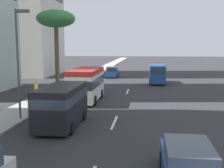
% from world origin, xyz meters
% --- Properties ---
extents(ground_plane, '(198.00, 198.00, 0.00)m').
position_xyz_m(ground_plane, '(31.50, 0.00, 0.00)').
color(ground_plane, '#2D2D30').
extents(sidewalk_right, '(162.00, 2.85, 0.15)m').
position_xyz_m(sidewalk_right, '(31.50, 7.36, 0.07)').
color(sidewalk_right, '#9E9B93').
rests_on(sidewalk_right, ground_plane).
extents(lane_stripe_mid, '(3.20, 0.16, 0.01)m').
position_xyz_m(lane_stripe_mid, '(14.20, 0.00, 0.01)').
color(lane_stripe_mid, silver).
rests_on(lane_stripe_mid, ground_plane).
extents(lane_stripe_far, '(3.20, 0.16, 0.01)m').
position_xyz_m(lane_stripe_far, '(26.75, 0.00, 0.01)').
color(lane_stripe_far, silver).
rests_on(lane_stripe_far, ground_plane).
extents(minibus_lead, '(6.06, 2.40, 2.94)m').
position_xyz_m(minibus_lead, '(20.96, 3.35, 1.61)').
color(minibus_lead, silver).
rests_on(minibus_lead, ground_plane).
extents(van_third, '(5.17, 2.09, 2.41)m').
position_xyz_m(van_third, '(33.95, -3.45, 1.38)').
color(van_third, '#1E478C').
rests_on(van_third, ground_plane).
extents(van_fourth, '(5.17, 2.23, 2.53)m').
position_xyz_m(van_fourth, '(12.98, 3.14, 1.45)').
color(van_fourth, black).
rests_on(van_fourth, ground_plane).
extents(car_fifth, '(4.43, 1.82, 1.58)m').
position_xyz_m(car_fifth, '(6.30, -3.56, 0.75)').
color(car_fifth, '#1E478C').
rests_on(car_fifth, ground_plane).
extents(car_sixth, '(4.42, 1.87, 1.62)m').
position_xyz_m(car_sixth, '(40.65, 3.44, 0.77)').
color(car_sixth, '#1E478C').
rests_on(car_sixth, ground_plane).
extents(pedestrian_near_lamp, '(0.34, 0.38, 1.70)m').
position_xyz_m(pedestrian_near_lamp, '(20.63, 7.96, 1.09)').
color(pedestrian_near_lamp, navy).
rests_on(pedestrian_near_lamp, sidewalk_right).
extents(palm_tree, '(4.32, 4.32, 8.81)m').
position_xyz_m(palm_tree, '(27.24, 8.11, 7.81)').
color(palm_tree, brown).
rests_on(palm_tree, sidewalk_right).
extents(street_lamp, '(0.24, 0.97, 7.17)m').
position_xyz_m(street_lamp, '(13.91, 6.23, 4.54)').
color(street_lamp, '#4C4C51').
rests_on(street_lamp, sidewalk_right).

